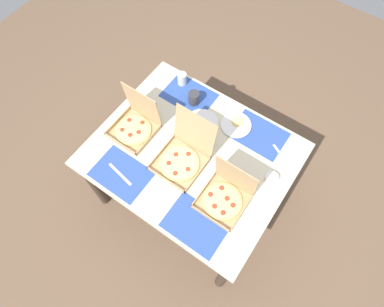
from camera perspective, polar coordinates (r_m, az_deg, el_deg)
ground_plane at (r=2.84m, az=0.00°, el=-7.00°), size 6.00×6.00×0.00m
dining_table at (r=2.25m, az=0.00°, el=-1.34°), size 1.27×1.05×0.76m
placemat_near_left at (r=2.13m, az=-12.14°, el=-3.44°), size 0.36×0.26×0.00m
placemat_near_right at (r=1.97m, az=0.66°, el=-12.19°), size 0.36×0.26×0.00m
placemat_far_left at (r=2.39m, az=-0.54°, el=10.04°), size 0.36×0.26×0.00m
placemat_far_right at (r=2.26m, az=11.43°, el=3.26°), size 0.36×0.26×0.00m
pizza_box_edge_far at (r=1.99m, az=5.77°, el=-7.27°), size 0.27×0.28×0.31m
pizza_box_corner_right at (r=2.23m, az=-9.79°, el=4.95°), size 0.27×0.28×0.31m
pizza_box_center at (r=2.08m, az=-1.62°, el=-0.46°), size 0.29×0.34×0.33m
plate_far_right at (r=2.25m, az=1.67°, el=5.26°), size 0.23×0.23×0.02m
plate_near_left at (r=2.26m, az=7.64°, el=4.97°), size 0.21×0.21×0.03m
cup_clear_left at (r=2.32m, az=0.33°, el=9.60°), size 0.08×0.08×0.10m
cup_spare at (r=2.43m, az=-1.73°, el=12.81°), size 0.07×0.07×0.10m
condiment_bowl at (r=2.10m, az=13.62°, el=-4.17°), size 0.08×0.08×0.05m
knife_by_near_left at (r=2.13m, az=-12.33°, el=-3.54°), size 0.21×0.05×0.00m
fork_by_far_right at (r=2.21m, az=15.30°, el=-0.40°), size 0.18×0.10×0.00m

